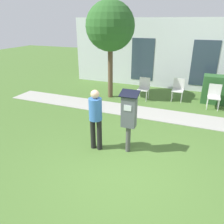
{
  "coord_description": "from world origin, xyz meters",
  "views": [
    {
      "loc": [
        1.24,
        -3.8,
        3.08
      ],
      "look_at": [
        -0.55,
        0.67,
        1.05
      ],
      "focal_mm": 35.0,
      "sensor_mm": 36.0,
      "label": 1
    }
  ],
  "objects_px": {
    "parking_meter": "(129,114)",
    "outdoor_chair_middle": "(178,88)",
    "outdoor_chair_left": "(144,87)",
    "person_standing": "(96,116)",
    "outdoor_chair_right": "(214,95)"
  },
  "relations": [
    {
      "from": "parking_meter",
      "to": "person_standing",
      "type": "relative_size",
      "value": 1.01
    },
    {
      "from": "outdoor_chair_middle",
      "to": "outdoor_chair_left",
      "type": "bearing_deg",
      "value": -148.3
    },
    {
      "from": "person_standing",
      "to": "outdoor_chair_left",
      "type": "xyz_separation_m",
      "value": [
        0.16,
        4.23,
        -0.4
      ]
    },
    {
      "from": "parking_meter",
      "to": "outdoor_chair_left",
      "type": "relative_size",
      "value": 1.77
    },
    {
      "from": "person_standing",
      "to": "outdoor_chair_right",
      "type": "distance_m",
      "value": 5.09
    },
    {
      "from": "person_standing",
      "to": "outdoor_chair_right",
      "type": "relative_size",
      "value": 1.76
    },
    {
      "from": "parking_meter",
      "to": "person_standing",
      "type": "height_order",
      "value": "parking_meter"
    },
    {
      "from": "person_standing",
      "to": "outdoor_chair_middle",
      "type": "xyz_separation_m",
      "value": [
        1.5,
        4.58,
        -0.4
      ]
    },
    {
      "from": "parking_meter",
      "to": "outdoor_chair_middle",
      "type": "xyz_separation_m",
      "value": [
        0.71,
        4.4,
        -0.49
      ]
    },
    {
      "from": "parking_meter",
      "to": "outdoor_chair_left",
      "type": "height_order",
      "value": "parking_meter"
    },
    {
      "from": "person_standing",
      "to": "outdoor_chair_left",
      "type": "bearing_deg",
      "value": 107.3
    },
    {
      "from": "person_standing",
      "to": "outdoor_chair_right",
      "type": "xyz_separation_m",
      "value": [
        2.84,
        4.2,
        -0.4
      ]
    },
    {
      "from": "parking_meter",
      "to": "outdoor_chair_middle",
      "type": "relative_size",
      "value": 1.77
    },
    {
      "from": "outdoor_chair_middle",
      "to": "outdoor_chair_right",
      "type": "xyz_separation_m",
      "value": [
        1.34,
        -0.38,
        0.0
      ]
    },
    {
      "from": "parking_meter",
      "to": "outdoor_chair_left",
      "type": "bearing_deg",
      "value": 98.89
    }
  ]
}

